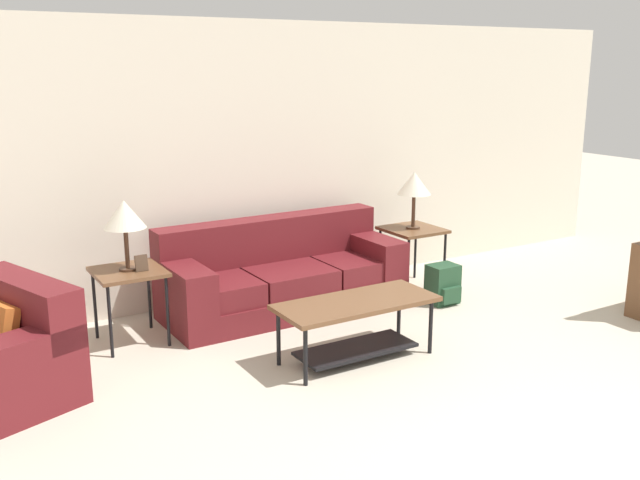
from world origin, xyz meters
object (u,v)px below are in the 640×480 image
(backpack, at_px, (443,285))
(table_lamp_left, at_px, (124,216))
(coffee_table, at_px, (356,316))
(side_table_right, at_px, (413,234))
(table_lamp_right, at_px, (414,184))
(side_table_left, at_px, (129,277))
(couch, at_px, (282,277))

(backpack, bearing_deg, table_lamp_left, 168.77)
(coffee_table, xyz_separation_m, backpack, (1.43, 0.67, -0.16))
(coffee_table, xyz_separation_m, table_lamp_left, (-1.37, 1.22, 0.71))
(side_table_right, height_order, table_lamp_left, table_lamp_left)
(table_lamp_right, bearing_deg, coffee_table, -140.63)
(side_table_left, xyz_separation_m, table_lamp_right, (2.86, -0.00, 0.50))
(couch, distance_m, coffee_table, 1.31)
(couch, xyz_separation_m, coffee_table, (-0.06, -1.31, 0.05))
(side_table_right, bearing_deg, couch, 176.53)
(side_table_left, bearing_deg, table_lamp_left, -45.00)
(table_lamp_left, bearing_deg, side_table_right, 0.00)
(side_table_left, relative_size, table_lamp_right, 1.08)
(coffee_table, bearing_deg, side_table_right, 39.37)
(couch, relative_size, side_table_right, 3.64)
(coffee_table, relative_size, side_table_right, 2.04)
(side_table_left, height_order, side_table_right, same)
(coffee_table, bearing_deg, backpack, 25.03)
(couch, bearing_deg, backpack, -25.13)
(couch, bearing_deg, side_table_right, -3.47)
(side_table_left, xyz_separation_m, table_lamp_left, (0.00, -0.00, 0.50))
(couch, height_order, side_table_right, couch)
(table_lamp_right, relative_size, backpack, 1.51)
(backpack, bearing_deg, side_table_right, 83.69)
(table_lamp_left, xyz_separation_m, backpack, (2.80, -0.56, -0.87))
(side_table_right, relative_size, table_lamp_left, 1.08)
(couch, height_order, table_lamp_left, table_lamp_left)
(side_table_left, relative_size, side_table_right, 1.00)
(side_table_left, height_order, backpack, side_table_left)
(table_lamp_left, bearing_deg, backpack, -11.23)
(couch, relative_size, side_table_left, 3.64)
(side_table_left, relative_size, backpack, 1.63)
(couch, bearing_deg, table_lamp_left, -176.53)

